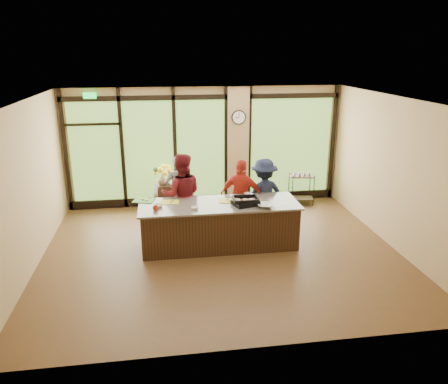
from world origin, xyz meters
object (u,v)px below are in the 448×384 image
object	(u,v)px
roasting_pan	(246,203)
flower_stand	(163,199)
island_base	(219,226)
cook_right	(264,195)
bar_cart	(301,185)
cook_left	(180,194)

from	to	relation	value
roasting_pan	flower_stand	world-z (taller)	roasting_pan
roasting_pan	island_base	bearing A→B (deg)	146.15
cook_right	bar_cart	bearing A→B (deg)	-147.75
cook_left	cook_right	bearing A→B (deg)	-177.96
bar_cart	cook_right	bearing A→B (deg)	-123.60
cook_left	flower_stand	bearing A→B (deg)	-69.98
cook_right	bar_cart	distance (m)	2.03
cook_right	roasting_pan	distance (m)	1.08
cook_right	flower_stand	size ratio (longest dim) A/B	2.21
bar_cart	flower_stand	bearing A→B (deg)	-168.45
roasting_pan	cook_right	bearing A→B (deg)	39.53
flower_stand	cook_right	bearing A→B (deg)	-46.38
roasting_pan	flower_stand	xyz separation A→B (m)	(-1.61, 2.22, -0.60)
flower_stand	bar_cart	distance (m)	3.56
bar_cart	roasting_pan	bearing A→B (deg)	-120.31
flower_stand	bar_cart	world-z (taller)	bar_cart
island_base	bar_cart	distance (m)	3.31
cook_right	bar_cart	world-z (taller)	cook_right
cook_left	roasting_pan	size ratio (longest dim) A/B	3.64
island_base	roasting_pan	world-z (taller)	roasting_pan
cook_left	flower_stand	world-z (taller)	cook_left
roasting_pan	bar_cart	bearing A→B (deg)	33.32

